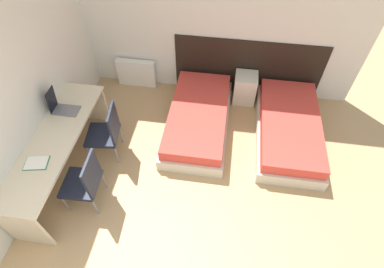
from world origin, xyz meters
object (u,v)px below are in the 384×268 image
(bed_near_door, at_px, (288,128))
(laptop, at_px, (61,107))
(chair_near_laptop, at_px, (106,131))
(nightstand, at_px, (245,88))
(chair_near_notebook, at_px, (85,181))
(bed_near_window, at_px, (198,119))

(bed_near_door, bearing_deg, laptop, -169.09)
(chair_near_laptop, bearing_deg, bed_near_door, 7.20)
(nightstand, distance_m, chair_near_notebook, 3.08)
(nightstand, relative_size, chair_near_notebook, 0.59)
(chair_near_notebook, height_order, laptop, laptop)
(chair_near_notebook, distance_m, laptop, 1.16)
(bed_near_door, height_order, chair_near_notebook, chair_near_notebook)
(nightstand, height_order, chair_near_laptop, chair_near_laptop)
(chair_near_notebook, bearing_deg, bed_near_door, 27.38)
(chair_near_laptop, bearing_deg, bed_near_window, 22.36)
(bed_near_window, height_order, laptop, laptop)
(bed_near_window, bearing_deg, nightstand, 47.05)
(bed_near_door, relative_size, chair_near_laptop, 2.09)
(bed_near_window, bearing_deg, chair_near_notebook, -128.58)
(laptop, bearing_deg, nightstand, 27.95)
(bed_near_window, height_order, bed_near_door, same)
(bed_near_door, xyz_separation_m, chair_near_laptop, (-2.71, -0.73, 0.30))
(laptop, bearing_deg, chair_near_notebook, -57.09)
(bed_near_window, relative_size, laptop, 5.22)
(nightstand, relative_size, laptop, 1.46)
(nightstand, bearing_deg, laptop, -151.24)
(chair_near_laptop, distance_m, laptop, 0.71)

